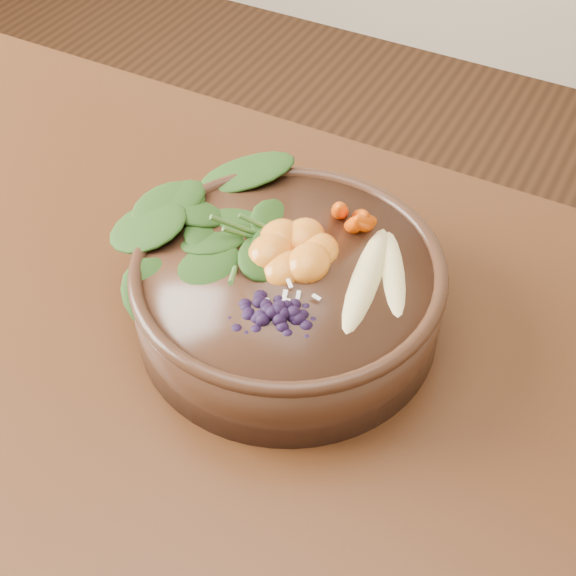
# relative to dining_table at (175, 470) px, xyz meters

# --- Properties ---
(dining_table) EXTENTS (1.60, 0.90, 0.75)m
(dining_table) POSITION_rel_dining_table_xyz_m (0.00, 0.00, 0.00)
(dining_table) COLOR #331C0C
(dining_table) RESTS_ON ground
(stoneware_bowl) EXTENTS (0.36, 0.36, 0.08)m
(stoneware_bowl) POSITION_rel_dining_table_xyz_m (0.05, 0.15, 0.13)
(stoneware_bowl) COLOR #3F2315
(stoneware_bowl) RESTS_ON dining_table
(kale_heap) EXTENTS (0.23, 0.22, 0.04)m
(kale_heap) POSITION_rel_dining_table_xyz_m (-0.01, 0.19, 0.19)
(kale_heap) COLOR #234414
(kale_heap) RESTS_ON stoneware_bowl
(carrot_cluster) EXTENTS (0.07, 0.07, 0.08)m
(carrot_cluster) POSITION_rel_dining_table_xyz_m (0.07, 0.23, 0.21)
(carrot_cluster) COLOR #F54B00
(carrot_cluster) RESTS_ON stoneware_bowl
(banana_halves) EXTENTS (0.09, 0.17, 0.03)m
(banana_halves) POSITION_rel_dining_table_xyz_m (0.12, 0.17, 0.18)
(banana_halves) COLOR #E0CC84
(banana_halves) RESTS_ON stoneware_bowl
(mandarin_cluster) EXTENTS (0.11, 0.11, 0.03)m
(mandarin_cluster) POSITION_rel_dining_table_xyz_m (0.04, 0.16, 0.19)
(mandarin_cluster) COLOR orange
(mandarin_cluster) RESTS_ON stoneware_bowl
(blueberry_pile) EXTENTS (0.16, 0.13, 0.04)m
(blueberry_pile) POSITION_rel_dining_table_xyz_m (0.07, 0.09, 0.19)
(blueberry_pile) COLOR black
(blueberry_pile) RESTS_ON stoneware_bowl
(coconut_flakes) EXTENTS (0.11, 0.09, 0.01)m
(coconut_flakes) POSITION_rel_dining_table_xyz_m (0.05, 0.13, 0.17)
(coconut_flakes) COLOR white
(coconut_flakes) RESTS_ON stoneware_bowl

